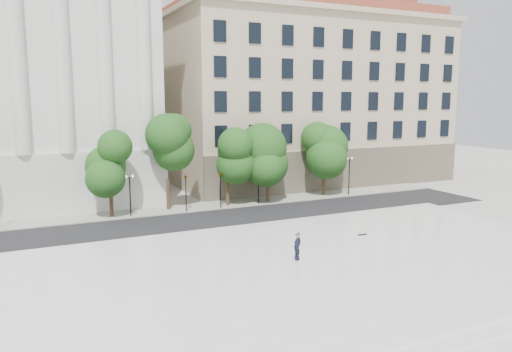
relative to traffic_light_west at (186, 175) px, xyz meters
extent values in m
plane|color=beige|center=(1.12, -22.30, -3.66)|extent=(160.00, 160.00, 0.00)
cube|color=white|center=(1.12, -19.30, -3.44)|extent=(44.00, 22.00, 0.45)
cube|color=black|center=(1.12, -4.30, -3.65)|extent=(60.00, 8.00, 0.02)
cube|color=#9C9B90|center=(1.12, 1.70, -3.60)|extent=(60.00, 4.00, 0.12)
cube|color=silver|center=(-15.88, 16.70, 8.84)|extent=(30.00, 26.00, 25.00)
cube|color=#B7A78C|center=(21.12, 16.70, 6.84)|extent=(36.00, 26.00, 21.00)
cube|color=brown|center=(21.12, 16.70, 18.64)|extent=(34.00, 24.00, 1.40)
cylinder|color=black|center=(0.00, 0.00, -1.91)|extent=(0.10, 0.10, 3.50)
imported|color=black|center=(0.00, 0.00, 0.17)|extent=(0.58, 1.69, 0.67)
cylinder|color=black|center=(3.60, 0.00, -1.91)|extent=(0.10, 0.10, 3.50)
imported|color=black|center=(3.60, 0.00, 0.15)|extent=(0.34, 1.54, 0.62)
imported|color=black|center=(1.80, -18.48, -2.96)|extent=(1.50, 1.93, 0.50)
cube|color=black|center=(9.53, -15.29, -3.17)|extent=(0.72, 0.23, 0.07)
cube|color=white|center=(1.12, -30.80, -3.51)|extent=(44.00, 1.00, 0.30)
cylinder|color=#382619|center=(-6.93, 1.01, -2.29)|extent=(0.36, 0.36, 2.74)
sphere|color=#144616|center=(-6.93, 1.01, 1.43)|extent=(3.93, 3.93, 3.93)
cylinder|color=#382619|center=(-1.32, 1.70, -2.10)|extent=(0.36, 0.36, 3.12)
sphere|color=#144616|center=(-1.32, 1.70, 2.14)|extent=(3.89, 3.89, 3.89)
cylinder|color=#382619|center=(4.76, 1.01, -2.29)|extent=(0.36, 0.36, 2.73)
sphere|color=#144616|center=(4.76, 1.01, 1.41)|extent=(3.59, 3.59, 3.59)
cylinder|color=#382619|center=(9.27, 0.72, -2.43)|extent=(0.36, 0.36, 2.46)
sphere|color=#144616|center=(9.27, 0.72, 0.91)|extent=(4.33, 4.33, 4.33)
cylinder|color=#382619|center=(16.68, 1.39, -2.30)|extent=(0.36, 0.36, 2.71)
sphere|color=#144616|center=(16.68, 1.39, 1.38)|extent=(4.17, 4.17, 4.17)
cylinder|color=black|center=(-5.31, 0.30, -1.77)|extent=(0.12, 0.12, 3.77)
cube|color=black|center=(-5.31, 0.30, 0.11)|extent=(0.60, 0.06, 0.06)
sphere|color=white|center=(-5.61, 0.30, 0.21)|extent=(0.28, 0.28, 0.28)
sphere|color=white|center=(-5.01, 0.30, 0.21)|extent=(0.28, 0.28, 0.28)
cylinder|color=black|center=(7.97, 0.30, -1.70)|extent=(0.12, 0.12, 3.92)
cube|color=black|center=(7.97, 0.30, 0.26)|extent=(0.60, 0.06, 0.06)
sphere|color=white|center=(7.67, 0.30, 0.36)|extent=(0.28, 0.28, 0.28)
sphere|color=white|center=(8.27, 0.30, 0.36)|extent=(0.28, 0.28, 0.28)
cylinder|color=black|center=(19.44, 0.30, -1.57)|extent=(0.12, 0.12, 4.19)
cube|color=black|center=(19.44, 0.30, 0.53)|extent=(0.60, 0.06, 0.06)
sphere|color=white|center=(19.14, 0.30, 0.63)|extent=(0.28, 0.28, 0.28)
sphere|color=white|center=(19.74, 0.30, 0.63)|extent=(0.28, 0.28, 0.28)
camera|label=1|loc=(-14.16, -45.95, 7.36)|focal=35.00mm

